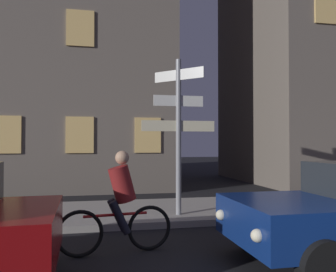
{
  "coord_description": "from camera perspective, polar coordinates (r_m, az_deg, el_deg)",
  "views": [
    {
      "loc": [
        -2.25,
        -2.02,
        1.73
      ],
      "look_at": [
        -0.72,
        5.48,
        1.88
      ],
      "focal_mm": 37.53,
      "sensor_mm": 36.0,
      "label": 1
    }
  ],
  "objects": [
    {
      "name": "sidewalk_kerb",
      "position": [
        8.88,
        3.43,
        -11.92
      ],
      "size": [
        40.0,
        2.92,
        0.14
      ],
      "primitive_type": "cube",
      "color": "#9E9991",
      "rests_on": "ground_plane"
    },
    {
      "name": "signpost",
      "position": [
        7.85,
        1.72,
        1.94
      ],
      "size": [
        1.67,
        0.93,
        3.47
      ],
      "color": "gray",
      "rests_on": "sidewalk_kerb"
    },
    {
      "name": "cyclist",
      "position": [
        5.66,
        -7.97,
        -11.14
      ],
      "size": [
        1.81,
        0.38,
        1.61
      ],
      "color": "black",
      "rests_on": "ground_plane"
    }
  ]
}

